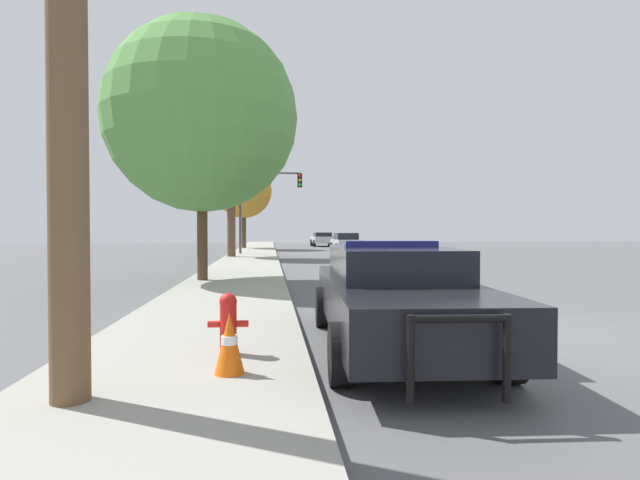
% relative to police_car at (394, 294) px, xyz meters
% --- Properties ---
extents(ground_plane, '(110.00, 110.00, 0.00)m').
position_rel_police_car_xyz_m(ground_plane, '(2.34, 0.81, -0.76)').
color(ground_plane, '#565659').
extents(sidewalk_left, '(3.00, 110.00, 0.13)m').
position_rel_police_car_xyz_m(sidewalk_left, '(-2.76, 0.81, -0.69)').
color(sidewalk_left, '#99968C').
rests_on(sidewalk_left, ground_plane).
extents(police_car, '(2.24, 5.40, 1.49)m').
position_rel_police_car_xyz_m(police_car, '(0.00, 0.00, 0.00)').
color(police_car, black).
rests_on(police_car, ground_plane).
extents(fire_hydrant, '(0.49, 0.21, 0.75)m').
position_rel_police_car_xyz_m(fire_hydrant, '(-2.24, -0.66, -0.23)').
color(fire_hydrant, red).
rests_on(fire_hydrant, sidewalk_left).
extents(traffic_light, '(4.02, 0.35, 5.28)m').
position_rel_police_car_xyz_m(traffic_light, '(-1.99, 25.15, 3.11)').
color(traffic_light, '#424247').
rests_on(traffic_light, sidewalk_left).
extents(car_background_oncoming, '(2.09, 3.98, 1.39)m').
position_rel_police_car_xyz_m(car_background_oncoming, '(3.97, 29.76, -0.02)').
color(car_background_oncoming, '#B7B7BC').
rests_on(car_background_oncoming, ground_plane).
extents(car_background_distant, '(2.09, 4.26, 1.36)m').
position_rel_police_car_xyz_m(car_background_distant, '(3.44, 41.64, -0.02)').
color(car_background_distant, '#B7B7BC').
rests_on(car_background_distant, ground_plane).
extents(tree_sidewalk_near, '(5.76, 5.76, 7.80)m').
position_rel_police_car_xyz_m(tree_sidewalk_near, '(-3.74, 8.51, 4.29)').
color(tree_sidewalk_near, '#4C3823').
rests_on(tree_sidewalk_near, sidewalk_left).
extents(tree_sidewalk_mid, '(4.34, 4.34, 7.51)m').
position_rel_police_car_xyz_m(tree_sidewalk_mid, '(-3.85, 21.66, 4.67)').
color(tree_sidewalk_mid, brown).
rests_on(tree_sidewalk_mid, sidewalk_left).
extents(tree_sidewalk_far, '(4.60, 4.60, 7.06)m').
position_rel_police_car_xyz_m(tree_sidewalk_far, '(-3.80, 34.68, 4.12)').
color(tree_sidewalk_far, '#4C3823').
rests_on(tree_sidewalk_far, sidewalk_left).
extents(traffic_cone, '(0.32, 0.32, 0.65)m').
position_rel_police_car_xyz_m(traffic_cone, '(-2.16, -1.49, -0.30)').
color(traffic_cone, orange).
rests_on(traffic_cone, sidewalk_left).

